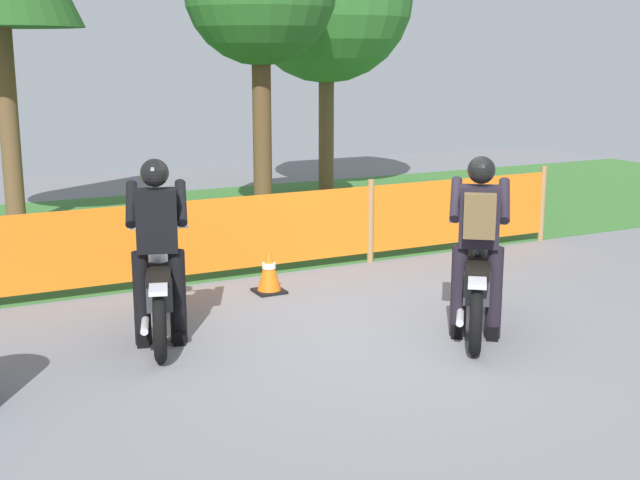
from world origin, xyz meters
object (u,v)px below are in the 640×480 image
motorcycle_lead (476,283)px  motorcycle_trailing (160,289)px  rider_lead (479,237)px  rider_trailing (158,245)px  traffic_cone (269,270)px

motorcycle_lead → motorcycle_trailing: motorcycle_lead is taller
motorcycle_trailing → rider_lead: 2.97m
motorcycle_trailing → rider_lead: size_ratio=1.14×
motorcycle_lead → rider_lead: rider_lead is taller
rider_trailing → motorcycle_lead: bearing=-92.6°
motorcycle_trailing → rider_trailing: bearing=-179.4°
traffic_cone → rider_trailing: bearing=-145.3°
rider_lead → traffic_cone: rider_lead is taller
motorcycle_lead → rider_trailing: size_ratio=0.98×
rider_lead → motorcycle_trailing: bearing=99.7°
motorcycle_trailing → motorcycle_lead: bearing=-96.3°
motorcycle_lead → traffic_cone: bearing=68.3°
motorcycle_trailing → traffic_cone: motorcycle_trailing is taller
motorcycle_lead → rider_trailing: 2.99m
motorcycle_trailing → rider_trailing: (-0.05, -0.18, 0.46)m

